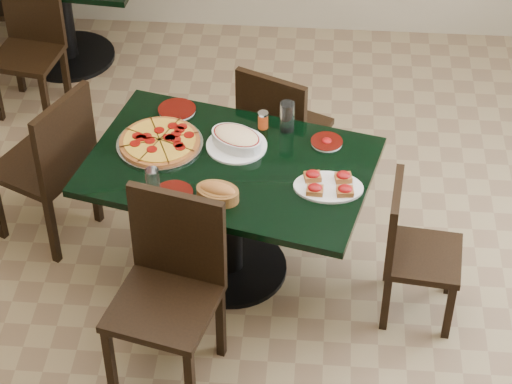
# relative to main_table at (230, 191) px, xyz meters

# --- Properties ---
(floor) EXTENTS (5.50, 5.50, 0.00)m
(floor) POSITION_rel_main_table_xyz_m (0.24, -0.18, -0.57)
(floor) COLOR olive
(floor) RESTS_ON ground
(main_table) EXTENTS (1.59, 1.22, 0.75)m
(main_table) POSITION_rel_main_table_xyz_m (0.00, 0.00, 0.00)
(main_table) COLOR black
(main_table) RESTS_ON floor
(chair_far) EXTENTS (0.56, 0.56, 0.90)m
(chair_far) POSITION_rel_main_table_xyz_m (0.22, 0.65, -0.06)
(chair_far) COLOR black
(chair_far) RESTS_ON floor
(chair_near) EXTENTS (0.57, 0.57, 1.00)m
(chair_near) POSITION_rel_main_table_xyz_m (-0.22, -0.65, -0.00)
(chair_near) COLOR black
(chair_near) RESTS_ON floor
(chair_right) EXTENTS (0.42, 0.42, 0.81)m
(chair_right) POSITION_rel_main_table_xyz_m (0.93, -0.21, -0.12)
(chair_right) COLOR black
(chair_right) RESTS_ON floor
(chair_left) EXTENTS (0.60, 0.60, 0.96)m
(chair_left) POSITION_rel_main_table_xyz_m (-0.99, 0.22, -0.03)
(chair_left) COLOR black
(chair_left) RESTS_ON floor
(back_chair_near) EXTENTS (0.46, 0.46, 0.85)m
(back_chair_near) POSITION_rel_main_table_xyz_m (-1.44, 1.49, -0.09)
(back_chair_near) COLOR black
(back_chair_near) RESTS_ON floor
(pepperoni_pizza) EXTENTS (0.45, 0.45, 0.04)m
(pepperoni_pizza) POSITION_rel_main_table_xyz_m (-0.37, 0.13, 0.20)
(pepperoni_pizza) COLOR #B9B9C0
(pepperoni_pizza) RESTS_ON main_table
(lasagna_casserole) EXTENTS (0.34, 0.31, 0.09)m
(lasagna_casserole) POSITION_rel_main_table_xyz_m (0.02, 0.14, 0.23)
(lasagna_casserole) COLOR silver
(lasagna_casserole) RESTS_ON main_table
(bread_basket) EXTENTS (0.24, 0.19, 0.09)m
(bread_basket) POSITION_rel_main_table_xyz_m (-0.03, -0.27, 0.22)
(bread_basket) COLOR brown
(bread_basket) RESTS_ON main_table
(bruschetta_platter) EXTENTS (0.35, 0.24, 0.05)m
(bruschetta_platter) POSITION_rel_main_table_xyz_m (0.50, -0.16, 0.21)
(bruschetta_platter) COLOR silver
(bruschetta_platter) RESTS_ON main_table
(side_plate_near) EXTENTS (0.19, 0.19, 0.02)m
(side_plate_near) POSITION_rel_main_table_xyz_m (-0.25, -0.26, 0.19)
(side_plate_near) COLOR silver
(side_plate_near) RESTS_ON main_table
(side_plate_far_r) EXTENTS (0.17, 0.17, 0.03)m
(side_plate_far_r) POSITION_rel_main_table_xyz_m (0.48, 0.21, 0.19)
(side_plate_far_r) COLOR silver
(side_plate_far_r) RESTS_ON main_table
(side_plate_far_l) EXTENTS (0.20, 0.20, 0.02)m
(side_plate_far_l) POSITION_rel_main_table_xyz_m (-0.33, 0.43, 0.19)
(side_plate_far_l) COLOR silver
(side_plate_far_l) RESTS_ON main_table
(napkin_setting) EXTENTS (0.16, 0.16, 0.01)m
(napkin_setting) POSITION_rel_main_table_xyz_m (-0.28, -0.27, 0.18)
(napkin_setting) COLOR white
(napkin_setting) RESTS_ON main_table
(water_glass_a) EXTENTS (0.08, 0.08, 0.17)m
(water_glass_a) POSITION_rel_main_table_xyz_m (0.27, 0.31, 0.26)
(water_glass_a) COLOR silver
(water_glass_a) RESTS_ON main_table
(water_glass_b) EXTENTS (0.07, 0.07, 0.14)m
(water_glass_b) POSITION_rel_main_table_xyz_m (-0.34, -0.26, 0.25)
(water_glass_b) COLOR silver
(water_glass_b) RESTS_ON main_table
(pepper_shaker) EXTENTS (0.06, 0.06, 0.10)m
(pepper_shaker) POSITION_rel_main_table_xyz_m (0.15, 0.31, 0.23)
(pepper_shaker) COLOR #A84012
(pepper_shaker) RESTS_ON main_table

